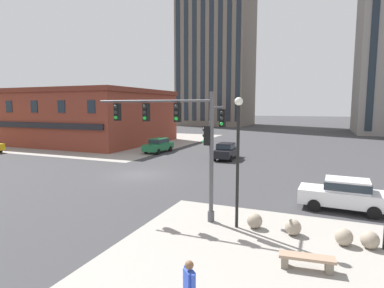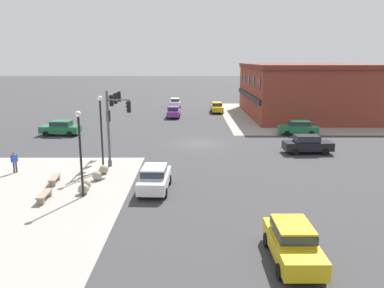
{
  "view_description": "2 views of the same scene",
  "coord_description": "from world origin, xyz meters",
  "px_view_note": "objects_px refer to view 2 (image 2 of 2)",
  "views": [
    {
      "loc": [
        13.38,
        -21.18,
        5.46
      ],
      "look_at": [
        3.26,
        3.23,
        2.26
      ],
      "focal_mm": 29.46,
      "sensor_mm": 36.0,
      "label": 1
    },
    {
      "loc": [
        38.82,
        -0.92,
        8.55
      ],
      "look_at": [
        8.15,
        -0.83,
        1.72
      ],
      "focal_mm": 35.89,
      "sensor_mm": 36.0,
      "label": 2
    }
  ],
  "objects_px": {
    "pedestrian_at_curb": "(14,161)",
    "car_cross_westbound": "(155,177)",
    "bench_near_signal": "(55,179)",
    "traffic_signal_main": "(114,113)",
    "bollard_sphere_curb_a": "(104,169)",
    "street_lamp_corner_near": "(101,125)",
    "bench_mid_block": "(44,195)",
    "car_main_northbound_near": "(298,127)",
    "car_main_northbound_far": "(61,127)",
    "bollard_sphere_curb_b": "(97,176)",
    "car_main_southbound_near": "(217,107)",
    "car_main_mid": "(307,143)",
    "car_cross_far": "(175,102)",
    "car_cross_eastbound": "(293,241)",
    "car_main_southbound_far": "(174,111)",
    "bollard_sphere_curb_d": "(83,189)",
    "bollard_sphere_curb_c": "(86,184)",
    "street_lamp_mid_sidewalk": "(80,144)"
  },
  "relations": [
    {
      "from": "pedestrian_at_curb",
      "to": "car_cross_westbound",
      "type": "relative_size",
      "value": 0.37
    },
    {
      "from": "bench_near_signal",
      "to": "traffic_signal_main",
      "type": "bearing_deg",
      "value": 151.55
    },
    {
      "from": "bollard_sphere_curb_a",
      "to": "street_lamp_corner_near",
      "type": "height_order",
      "value": "street_lamp_corner_near"
    },
    {
      "from": "traffic_signal_main",
      "to": "bench_mid_block",
      "type": "xyz_separation_m",
      "value": [
        9.18,
        -2.62,
        -3.85
      ]
    },
    {
      "from": "pedestrian_at_curb",
      "to": "car_main_northbound_near",
      "type": "distance_m",
      "value": 29.8
    },
    {
      "from": "street_lamp_corner_near",
      "to": "car_main_northbound_far",
      "type": "distance_m",
      "value": 16.55
    },
    {
      "from": "bollard_sphere_curb_b",
      "to": "bench_near_signal",
      "type": "bearing_deg",
      "value": -76.59
    },
    {
      "from": "street_lamp_corner_near",
      "to": "car_cross_westbound",
      "type": "distance_m",
      "value": 6.96
    },
    {
      "from": "bollard_sphere_curb_b",
      "to": "street_lamp_corner_near",
      "type": "distance_m",
      "value": 4.08
    },
    {
      "from": "pedestrian_at_curb",
      "to": "car_main_southbound_near",
      "type": "xyz_separation_m",
      "value": [
        -33.63,
        17.72,
        -0.03
      ]
    },
    {
      "from": "car_main_northbound_far",
      "to": "car_main_mid",
      "type": "distance_m",
      "value": 26.98
    },
    {
      "from": "bollard_sphere_curb_b",
      "to": "car_cross_far",
      "type": "height_order",
      "value": "car_cross_far"
    },
    {
      "from": "car_main_southbound_near",
      "to": "car_cross_far",
      "type": "height_order",
      "value": "same"
    },
    {
      "from": "traffic_signal_main",
      "to": "street_lamp_corner_near",
      "type": "xyz_separation_m",
      "value": [
        2.74,
        -0.43,
        -0.55
      ]
    },
    {
      "from": "car_main_southbound_near",
      "to": "car_cross_far",
      "type": "xyz_separation_m",
      "value": [
        -6.73,
        -7.08,
        0.0
      ]
    },
    {
      "from": "car_main_northbound_far",
      "to": "car_cross_far",
      "type": "distance_m",
      "value": 28.31
    },
    {
      "from": "car_main_northbound_far",
      "to": "car_cross_eastbound",
      "type": "relative_size",
      "value": 1.02
    },
    {
      "from": "car_main_southbound_far",
      "to": "street_lamp_corner_near",
      "type": "bearing_deg",
      "value": -8.73
    },
    {
      "from": "bollard_sphere_curb_d",
      "to": "car_cross_eastbound",
      "type": "distance_m",
      "value": 14.12
    },
    {
      "from": "car_cross_far",
      "to": "car_cross_westbound",
      "type": "bearing_deg",
      "value": 0.58
    },
    {
      "from": "street_lamp_corner_near",
      "to": "car_main_northbound_near",
      "type": "distance_m",
      "value": 24.13
    },
    {
      "from": "bollard_sphere_curb_c",
      "to": "pedestrian_at_curb",
      "type": "relative_size",
      "value": 0.41
    },
    {
      "from": "bollard_sphere_curb_b",
      "to": "street_lamp_corner_near",
      "type": "height_order",
      "value": "street_lamp_corner_near"
    },
    {
      "from": "bollard_sphere_curb_b",
      "to": "car_cross_far",
      "type": "xyz_separation_m",
      "value": [
        -42.3,
        3.9,
        0.58
      ]
    },
    {
      "from": "bench_near_signal",
      "to": "bench_mid_block",
      "type": "distance_m",
      "value": 3.39
    },
    {
      "from": "traffic_signal_main",
      "to": "street_lamp_mid_sidewalk",
      "type": "height_order",
      "value": "traffic_signal_main"
    },
    {
      "from": "street_lamp_mid_sidewalk",
      "to": "car_main_northbound_near",
      "type": "distance_m",
      "value": 27.95
    },
    {
      "from": "car_main_northbound_near",
      "to": "car_main_northbound_far",
      "type": "distance_m",
      "value": 27.16
    },
    {
      "from": "bollard_sphere_curb_b",
      "to": "car_cross_westbound",
      "type": "height_order",
      "value": "car_cross_westbound"
    },
    {
      "from": "bench_near_signal",
      "to": "car_main_southbound_near",
      "type": "distance_m",
      "value": 38.78
    },
    {
      "from": "street_lamp_corner_near",
      "to": "pedestrian_at_curb",
      "type": "bearing_deg",
      "value": -85.72
    },
    {
      "from": "bench_near_signal",
      "to": "bench_mid_block",
      "type": "height_order",
      "value": "same"
    },
    {
      "from": "bollard_sphere_curb_a",
      "to": "car_cross_eastbound",
      "type": "relative_size",
      "value": 0.15
    },
    {
      "from": "car_main_northbound_far",
      "to": "car_main_mid",
      "type": "bearing_deg",
      "value": 71.52
    },
    {
      "from": "car_cross_eastbound",
      "to": "bench_near_signal",
      "type": "bearing_deg",
      "value": -127.27
    },
    {
      "from": "car_cross_westbound",
      "to": "car_cross_far",
      "type": "xyz_separation_m",
      "value": [
        -44.49,
        -0.45,
        0.0
      ]
    },
    {
      "from": "car_main_northbound_near",
      "to": "car_main_southbound_far",
      "type": "distance_m",
      "value": 20.03
    },
    {
      "from": "bollard_sphere_curb_a",
      "to": "pedestrian_at_curb",
      "type": "distance_m",
      "value": 6.9
    },
    {
      "from": "bollard_sphere_curb_c",
      "to": "car_main_southbound_far",
      "type": "distance_m",
      "value": 32.49
    },
    {
      "from": "car_main_southbound_near",
      "to": "car_main_mid",
      "type": "relative_size",
      "value": 1.0
    },
    {
      "from": "bollard_sphere_curb_c",
      "to": "car_cross_far",
      "type": "height_order",
      "value": "car_cross_far"
    },
    {
      "from": "bench_mid_block",
      "to": "street_lamp_mid_sidewalk",
      "type": "xyz_separation_m",
      "value": [
        -0.65,
        2.2,
        3.1
      ]
    },
    {
      "from": "bollard_sphere_curb_b",
      "to": "car_cross_eastbound",
      "type": "bearing_deg",
      "value": 44.59
    },
    {
      "from": "bollard_sphere_curb_d",
      "to": "bench_near_signal",
      "type": "relative_size",
      "value": 0.37
    },
    {
      "from": "bench_near_signal",
      "to": "pedestrian_at_curb",
      "type": "distance_m",
      "value": 4.75
    },
    {
      "from": "traffic_signal_main",
      "to": "bench_near_signal",
      "type": "xyz_separation_m",
      "value": [
        5.84,
        -3.16,
        -3.85
      ]
    },
    {
      "from": "street_lamp_corner_near",
      "to": "car_main_northbound_far",
      "type": "xyz_separation_m",
      "value": [
        -14.23,
        -8.0,
        -2.7
      ]
    },
    {
      "from": "pedestrian_at_curb",
      "to": "car_main_northbound_near",
      "type": "relative_size",
      "value": 0.37
    },
    {
      "from": "bench_mid_block",
      "to": "street_lamp_corner_near",
      "type": "height_order",
      "value": "street_lamp_corner_near"
    },
    {
      "from": "bollard_sphere_curb_c",
      "to": "pedestrian_at_curb",
      "type": "xyz_separation_m",
      "value": [
        -3.87,
        -6.46,
        0.61
      ]
    }
  ]
}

